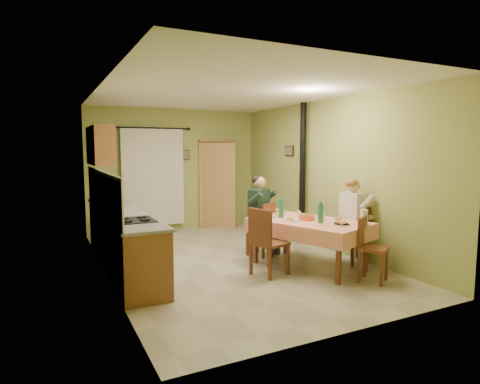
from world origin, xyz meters
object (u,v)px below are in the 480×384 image
stove_flue (302,192)px  dining_table (309,244)px  man_far (261,206)px  chair_left (269,256)px  chair_far (261,239)px  chair_near (372,262)px  man_right (354,211)px  chair_right (353,246)px

stove_flue → dining_table: bearing=-121.3°
man_far → stove_flue: (1.25, 0.52, 0.15)m
dining_table → chair_left: 0.78m
dining_table → chair_far: chair_far is taller
chair_near → man_right: (0.41, 0.85, 0.59)m
chair_left → chair_right: bearing=71.9°
chair_left → chair_far: bearing=140.8°
dining_table → stove_flue: stove_flue is taller
chair_right → man_far: size_ratio=0.68×
dining_table → chair_far: bearing=88.4°
dining_table → man_right: man_right is taller
chair_right → man_right: (-0.01, -0.00, 0.59)m
dining_table → chair_right: (0.81, -0.12, -0.09)m
chair_right → chair_far: bearing=42.5°
chair_right → stove_flue: bearing=-7.1°
chair_far → stove_flue: (1.25, 0.53, 0.74)m
chair_near → stove_flue: 2.66m
man_far → man_right: (1.13, -1.12, 0.00)m
chair_far → man_right: (1.12, -1.11, 0.59)m
man_far → stove_flue: stove_flue is taller
chair_right → man_far: bearing=42.3°
dining_table → man_far: man_far is taller
man_right → chair_near: bearing=151.2°
chair_far → man_right: man_right is taller
man_far → stove_flue: 1.37m
chair_right → man_right: man_right is taller
chair_far → chair_right: size_ratio=1.00×
chair_near → chair_right: (0.42, 0.85, 0.00)m
chair_near → chair_right: chair_right is taller
stove_flue → man_right: bearing=-94.4°
dining_table → chair_right: size_ratio=2.19×
dining_table → man_far: bearing=88.5°
dining_table → chair_far: (-0.32, 0.99, -0.09)m
chair_near → chair_left: 1.49m
stove_flue → chair_far: bearing=-156.9°
dining_table → man_right: (0.80, -0.12, 0.50)m
chair_far → chair_right: chair_right is taller
dining_table → chair_near: (0.39, -0.97, -0.09)m
dining_table → stove_flue: bearing=38.9°
chair_near → man_far: 2.18m
man_right → stove_flue: (0.13, 1.64, 0.15)m
chair_near → man_right: size_ratio=0.66×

